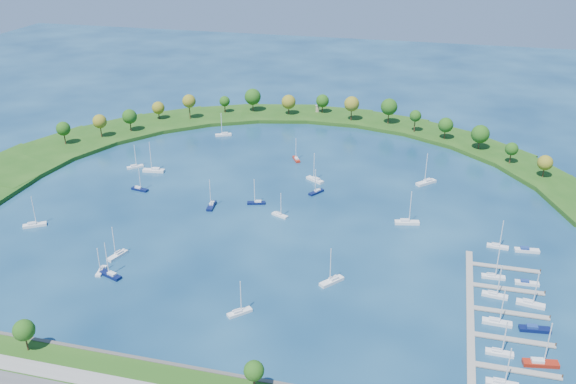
% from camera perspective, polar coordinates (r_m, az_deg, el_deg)
% --- Properties ---
extents(ground, '(700.00, 700.00, 0.00)m').
position_cam_1_polar(ground, '(255.56, -1.36, -1.15)').
color(ground, '#082648').
rests_on(ground, ground).
extents(breakwater, '(286.74, 247.64, 2.00)m').
position_cam_1_polar(breakwater, '(311.29, -7.19, 3.80)').
color(breakwater, '#1B4713').
rests_on(breakwater, ground).
extents(breakwater_trees, '(236.45, 90.50, 14.32)m').
position_cam_1_polar(breakwater_trees, '(335.28, 1.43, 7.25)').
color(breakwater_trees, '#382314').
rests_on(breakwater_trees, breakwater).
extents(harbor_tower, '(2.60, 2.60, 3.98)m').
position_cam_1_polar(harbor_tower, '(364.88, 2.73, 7.69)').
color(harbor_tower, gray).
rests_on(harbor_tower, breakwater).
extents(dock_system, '(24.28, 82.00, 1.60)m').
position_cam_1_polar(dock_system, '(196.54, 18.59, -11.40)').
color(dock_system, gray).
rests_on(dock_system, ground).
extents(moored_boat_0, '(8.02, 3.52, 11.40)m').
position_cam_1_polar(moored_boat_0, '(275.27, -13.50, 0.32)').
color(moored_boat_0, '#09123E').
rests_on(moored_boat_0, ground).
extents(moored_boat_1, '(8.91, 6.96, 13.19)m').
position_cam_1_polar(moored_boat_1, '(276.76, 2.51, 1.18)').
color(moored_boat_1, white).
rests_on(moored_boat_1, ground).
extents(moored_boat_2, '(7.55, 8.53, 13.13)m').
position_cam_1_polar(moored_boat_2, '(205.00, 4.06, -8.11)').
color(moored_boat_2, white).
rests_on(moored_boat_2, ground).
extents(moored_boat_3, '(8.95, 8.98, 14.56)m').
position_cam_1_polar(moored_boat_3, '(280.66, 12.61, 0.93)').
color(moored_boat_3, white).
rests_on(moored_boat_3, ground).
extents(moored_boat_4, '(8.82, 6.01, 12.71)m').
position_cam_1_polar(moored_boat_4, '(333.60, -5.96, 5.32)').
color(moored_boat_4, white).
rests_on(moored_boat_4, ground).
extents(moored_boat_5, '(8.91, 5.15, 12.64)m').
position_cam_1_polar(moored_boat_5, '(215.89, -16.03, -7.28)').
color(moored_boat_5, '#09123E').
rests_on(moored_boat_5, ground).
extents(moored_boat_6, '(7.04, 7.07, 11.45)m').
position_cam_1_polar(moored_boat_6, '(191.11, -4.50, -10.91)').
color(moored_boat_6, white).
rests_on(moored_boat_6, ground).
extents(moored_boat_7, '(5.91, 7.61, 11.25)m').
position_cam_1_polar(moored_boat_7, '(265.25, 2.62, 0.06)').
color(moored_boat_7, '#09123E').
rests_on(moored_boat_7, ground).
extents(moored_boat_8, '(3.36, 8.70, 12.46)m').
position_cam_1_polar(moored_boat_8, '(254.99, -7.06, -1.19)').
color(moored_boat_8, '#09123E').
rests_on(moored_boat_8, ground).
extents(moored_boat_10, '(5.47, 7.68, 11.14)m').
position_cam_1_polar(moored_boat_10, '(299.46, 0.77, 3.10)').
color(moored_boat_10, '#991E0D').
rests_on(moored_boat_10, ground).
extents(moored_boat_11, '(9.78, 4.62, 13.86)m').
position_cam_1_polar(moored_boat_11, '(244.30, 10.88, -2.69)').
color(moored_boat_11, white).
rests_on(moored_boat_11, ground).
extents(moored_boat_12, '(7.80, 4.07, 11.04)m').
position_cam_1_polar(moored_boat_12, '(255.93, -2.93, -0.92)').
color(moored_boat_12, '#09123E').
rests_on(moored_boat_12, ground).
extents(moored_boat_13, '(8.53, 6.68, 12.64)m').
position_cam_1_polar(moored_boat_13, '(257.36, -22.32, -2.76)').
color(moored_boat_13, white).
rests_on(moored_boat_13, ground).
extents(moored_boat_14, '(7.11, 6.67, 11.20)m').
position_cam_1_polar(moored_boat_14, '(299.45, -13.90, 2.34)').
color(moored_boat_14, white).
rests_on(moored_boat_14, ground).
extents(moored_boat_15, '(10.18, 4.03, 14.56)m').
position_cam_1_polar(moored_boat_15, '(292.89, -12.25, 2.01)').
color(moored_boat_15, white).
rests_on(moored_boat_15, ground).
extents(moored_boat_16, '(4.67, 8.57, 12.14)m').
position_cam_1_polar(moored_boat_16, '(226.59, -15.43, -5.56)').
color(moored_boat_16, white).
rests_on(moored_boat_16, ground).
extents(moored_boat_17, '(2.78, 6.72, 9.58)m').
position_cam_1_polar(moored_boat_17, '(219.27, -16.82, -6.87)').
color(moored_boat_17, white).
rests_on(moored_boat_17, ground).
extents(moored_boat_18, '(7.24, 4.59, 10.34)m').
position_cam_1_polar(moored_boat_18, '(245.65, -0.76, -2.07)').
color(moored_boat_18, white).
rests_on(moored_boat_18, ground).
extents(docked_boat_0, '(8.29, 2.51, 12.10)m').
position_cam_1_polar(docked_boat_0, '(175.57, 19.09, -16.26)').
color(docked_boat_0, white).
rests_on(docked_boat_0, ground).
extents(docked_boat_2, '(7.61, 2.32, 11.11)m').
position_cam_1_polar(docked_boat_2, '(185.31, 18.88, -13.74)').
color(docked_boat_2, white).
rests_on(docked_boat_2, ground).
extents(docked_boat_3, '(9.72, 4.13, 13.84)m').
position_cam_1_polar(docked_boat_3, '(185.38, 22.22, -14.31)').
color(docked_boat_3, '#991E0D').
rests_on(docked_boat_3, ground).
extents(docked_boat_4, '(8.61, 2.73, 12.53)m').
position_cam_1_polar(docked_boat_4, '(196.51, 18.67, -11.22)').
color(docked_boat_4, white).
rests_on(docked_boat_4, ground).
extents(docked_boat_5, '(9.12, 3.54, 1.81)m').
position_cam_1_polar(docked_boat_5, '(197.64, 21.74, -11.62)').
color(docked_boat_5, '#09123E').
rests_on(docked_boat_5, ground).
extents(docked_boat_6, '(8.12, 3.12, 11.64)m').
position_cam_1_polar(docked_boat_6, '(208.46, 18.49, -8.91)').
color(docked_boat_6, white).
rests_on(docked_boat_6, ground).
extents(docked_boat_7, '(8.79, 3.67, 12.53)m').
position_cam_1_polar(docked_boat_7, '(208.02, 21.42, -9.49)').
color(docked_boat_7, white).
rests_on(docked_boat_7, ground).
extents(docked_boat_8, '(7.69, 2.40, 11.20)m').
position_cam_1_polar(docked_boat_8, '(217.78, 18.36, -7.33)').
color(docked_boat_8, white).
rests_on(docked_boat_8, ground).
extents(docked_boat_9, '(7.65, 2.40, 1.55)m').
position_cam_1_polar(docked_boat_9, '(218.31, 21.11, -7.80)').
color(docked_boat_9, white).
rests_on(docked_boat_9, ground).
extents(docked_boat_10, '(7.71, 2.74, 11.10)m').
position_cam_1_polar(docked_boat_10, '(236.35, 18.73, -4.69)').
color(docked_boat_10, white).
rests_on(docked_boat_10, ground).
extents(docked_boat_11, '(8.73, 3.23, 1.74)m').
position_cam_1_polar(docked_boat_11, '(237.41, 21.11, -5.01)').
color(docked_boat_11, white).
rests_on(docked_boat_11, ground).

